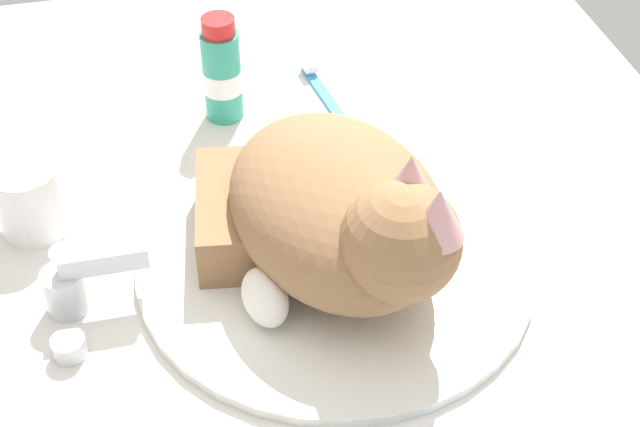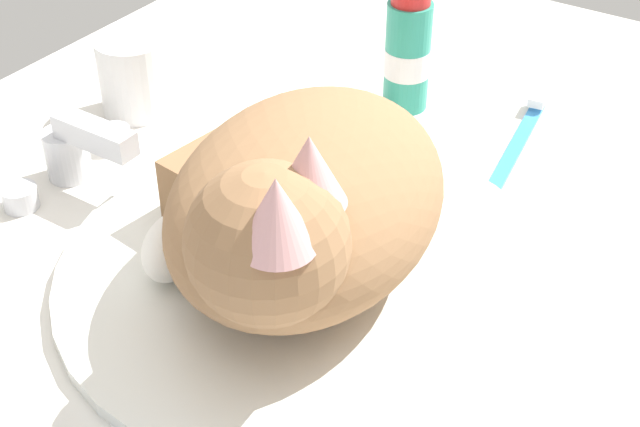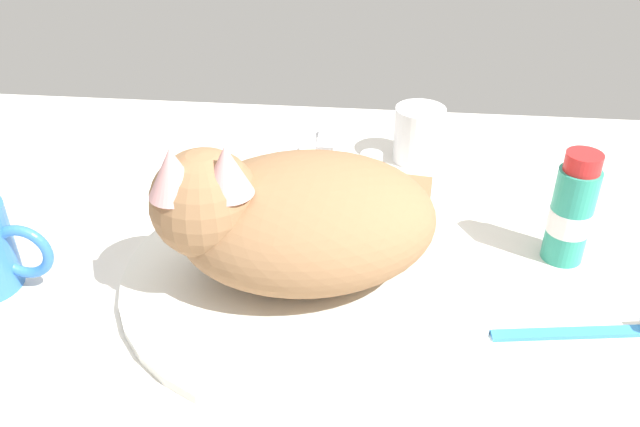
# 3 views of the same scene
# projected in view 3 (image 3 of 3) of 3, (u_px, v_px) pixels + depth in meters

# --- Properties ---
(ground_plane) EXTENTS (1.10, 0.83, 0.03)m
(ground_plane) POSITION_uv_depth(u_px,v_px,m) (308.00, 291.00, 0.65)
(ground_plane) COLOR silver
(sink_basin) EXTENTS (0.35, 0.35, 0.01)m
(sink_basin) POSITION_uv_depth(u_px,v_px,m) (308.00, 275.00, 0.64)
(sink_basin) COLOR silver
(sink_basin) RESTS_ON ground_plane
(faucet) EXTENTS (0.13, 0.09, 0.06)m
(faucet) POSITION_uv_depth(u_px,v_px,m) (329.00, 150.00, 0.82)
(faucet) COLOR silver
(faucet) RESTS_ON ground_plane
(cat) EXTENTS (0.27, 0.23, 0.15)m
(cat) POSITION_uv_depth(u_px,v_px,m) (292.00, 216.00, 0.60)
(cat) COLOR #936B47
(cat) RESTS_ON sink_basin
(rinse_cup) EXTENTS (0.06, 0.06, 0.07)m
(rinse_cup) POSITION_uv_depth(u_px,v_px,m) (419.00, 134.00, 0.83)
(rinse_cup) COLOR white
(rinse_cup) RESTS_ON ground_plane
(toothpaste_bottle) EXTENTS (0.04, 0.04, 0.12)m
(toothpaste_bottle) POSITION_uv_depth(u_px,v_px,m) (571.00, 212.00, 0.64)
(toothpaste_bottle) COLOR teal
(toothpaste_bottle) RESTS_ON ground_plane
(toothbrush) EXTENTS (0.15, 0.04, 0.02)m
(toothbrush) POSITION_uv_depth(u_px,v_px,m) (590.00, 330.00, 0.58)
(toothbrush) COLOR #388CD8
(toothbrush) RESTS_ON ground_plane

